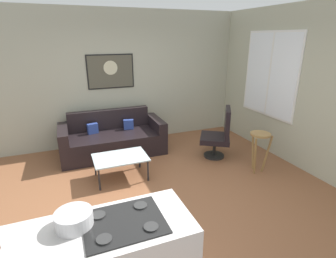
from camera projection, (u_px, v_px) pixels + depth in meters
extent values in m
cube|color=brown|center=(163.00, 196.00, 3.99)|extent=(6.40, 6.40, 0.04)
cube|color=#A6A792|center=(122.00, 79.00, 5.65)|extent=(6.40, 0.05, 2.80)
cube|color=#ABAB93|center=(295.00, 87.00, 4.70)|extent=(0.05, 6.40, 2.80)
cube|color=black|center=(114.00, 144.00, 5.33)|extent=(1.66, 0.91, 0.43)
cube|color=black|center=(109.00, 119.00, 5.52)|extent=(1.65, 0.17, 0.40)
cube|color=black|center=(64.00, 145.00, 4.98)|extent=(0.19, 0.90, 0.65)
cube|color=black|center=(156.00, 133.00, 5.61)|extent=(0.19, 0.90, 0.65)
cube|color=navy|center=(93.00, 129.00, 5.24)|extent=(0.22, 0.14, 0.20)
cube|color=navy|center=(129.00, 124.00, 5.49)|extent=(0.21, 0.13, 0.20)
cube|color=silver|center=(120.00, 157.00, 4.34)|extent=(0.87, 0.60, 0.02)
cylinder|color=#232326|center=(99.00, 180.00, 4.05)|extent=(0.03, 0.03, 0.37)
cylinder|color=#232326|center=(148.00, 171.00, 4.32)|extent=(0.03, 0.03, 0.37)
cylinder|color=#232326|center=(95.00, 165.00, 4.49)|extent=(0.03, 0.03, 0.37)
cylinder|color=#232326|center=(139.00, 158.00, 4.76)|extent=(0.03, 0.03, 0.37)
cylinder|color=black|center=(214.00, 155.00, 5.25)|extent=(0.40, 0.40, 0.04)
cylinder|color=black|center=(214.00, 146.00, 5.19)|extent=(0.06, 0.06, 0.35)
cube|color=black|center=(215.00, 138.00, 5.13)|extent=(0.77, 0.78, 0.10)
cube|color=black|center=(227.00, 123.00, 4.99)|extent=(0.37, 0.53, 0.56)
cylinder|color=olive|center=(261.00, 134.00, 4.45)|extent=(0.34, 0.34, 0.03)
cylinder|color=olive|center=(253.00, 150.00, 4.70)|extent=(0.04, 0.14, 0.68)
cylinder|color=olive|center=(255.00, 156.00, 4.46)|extent=(0.14, 0.10, 0.68)
cylinder|color=olive|center=(267.00, 154.00, 4.55)|extent=(0.14, 0.10, 0.68)
cube|color=black|center=(124.00, 222.00, 2.01)|extent=(0.60, 0.49, 0.01)
cylinder|color=#2D2D2D|center=(104.00, 239.00, 1.82)|extent=(0.11, 0.11, 0.01)
cylinder|color=#2D2D2D|center=(151.00, 227.00, 1.94)|extent=(0.11, 0.11, 0.01)
cylinder|color=#2D2D2D|center=(98.00, 215.00, 2.06)|extent=(0.11, 0.11, 0.01)
cylinder|color=#2D2D2D|center=(140.00, 205.00, 2.18)|extent=(0.11, 0.11, 0.01)
cylinder|color=silver|center=(75.00, 225.00, 1.97)|extent=(0.15, 0.15, 0.01)
cylinder|color=silver|center=(74.00, 219.00, 1.95)|extent=(0.28, 0.28, 0.12)
cube|color=black|center=(111.00, 72.00, 5.47)|extent=(0.96, 0.01, 0.70)
cube|color=#4F4C3D|center=(111.00, 72.00, 5.47)|extent=(0.91, 0.02, 0.65)
cylinder|color=beige|center=(111.00, 68.00, 5.43)|extent=(0.29, 0.01, 0.29)
cube|color=silver|center=(270.00, 75.00, 5.17)|extent=(0.02, 1.42, 1.63)
cube|color=white|center=(270.00, 75.00, 5.16)|extent=(0.01, 1.34, 1.55)
cube|color=silver|center=(270.00, 75.00, 5.16)|extent=(0.01, 0.04, 1.55)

